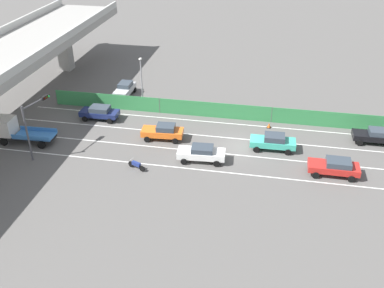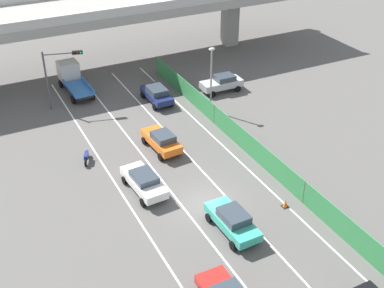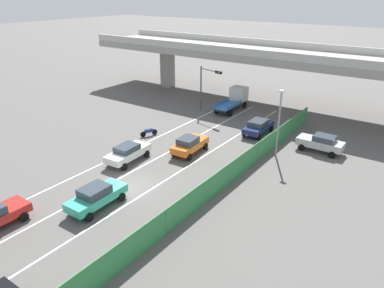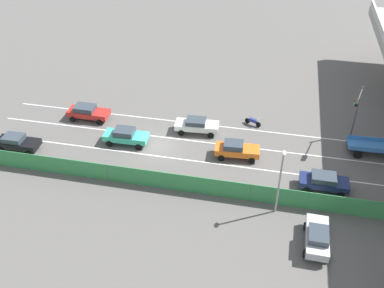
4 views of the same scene
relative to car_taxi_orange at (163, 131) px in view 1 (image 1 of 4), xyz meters
name	(u,v)px [view 1 (image 1 of 4)]	position (x,y,z in m)	size (l,w,h in m)	color
ground_plane	(240,147)	(-0.13, -8.09, -0.91)	(300.00, 300.00, 0.00)	#565451
lane_line_left_edge	(197,169)	(-5.10, -4.55, -0.91)	(0.14, 43.07, 0.01)	silver
lane_line_mid_left	(203,152)	(-1.78, -4.55, -0.91)	(0.14, 43.07, 0.01)	silver
lane_line_mid_right	(208,136)	(1.53, -4.55, -0.91)	(0.14, 43.07, 0.01)	silver
lane_line_right_edge	(213,122)	(4.85, -4.55, -0.91)	(0.14, 43.07, 0.01)	silver
green_fence	(214,110)	(6.06, -4.55, 0.02)	(0.10, 39.17, 1.86)	#338447
car_taxi_orange	(163,131)	(0.00, 0.00, 0.00)	(2.18, 4.45, 1.67)	orange
car_taxi_teal	(273,141)	(0.01, -11.41, 0.00)	(2.07, 4.58, 1.66)	teal
car_sedan_white	(201,153)	(-3.49, -4.68, -0.02)	(2.22, 4.71, 1.58)	white
car_sedan_black	(375,135)	(3.31, -21.77, -0.03)	(2.02, 4.39, 1.58)	black
car_sedan_navy	(100,112)	(3.15, 8.27, -0.02)	(2.03, 4.36, 1.58)	navy
car_sedan_red	(335,166)	(-3.59, -17.09, -0.01)	(2.06, 4.60, 1.61)	red
flatbed_truck_blue	(15,130)	(-3.38, 14.97, 0.43)	(2.42, 6.12, 2.62)	black
motorcycle	(136,165)	(-6.11, 1.08, -0.45)	(0.94, 1.83, 0.93)	black
parked_wagon_silver	(125,89)	(10.06, 7.57, 0.02)	(4.28, 1.99, 1.69)	#B2B5B7
traffic_light	(34,118)	(-5.30, 11.19, 3.16)	(3.57, 1.20, 5.76)	#47474C
street_lamp	(141,78)	(6.93, 4.25, 2.99)	(0.60, 0.36, 6.32)	gray
traffic_cone	(269,125)	(4.68, -10.87, -0.64)	(0.47, 0.47, 0.58)	orange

